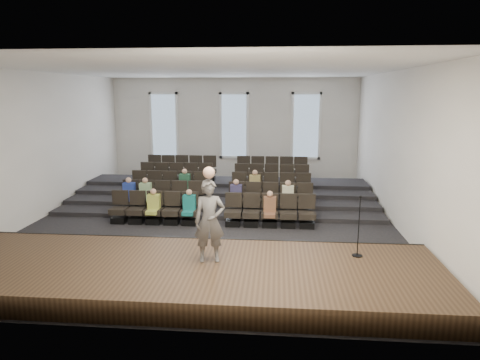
% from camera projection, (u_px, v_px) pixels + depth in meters
% --- Properties ---
extents(ground, '(14.00, 14.00, 0.00)m').
position_uv_depth(ground, '(214.00, 220.00, 14.71)').
color(ground, black).
rests_on(ground, ground).
extents(ceiling, '(12.00, 14.00, 0.02)m').
position_uv_depth(ceiling, '(212.00, 70.00, 13.70)').
color(ceiling, white).
rests_on(ceiling, ground).
extents(wall_back, '(12.00, 0.04, 5.00)m').
position_uv_depth(wall_back, '(234.00, 130.00, 21.06)').
color(wall_back, white).
rests_on(wall_back, ground).
extents(wall_front, '(12.00, 0.04, 5.00)m').
position_uv_depth(wall_front, '(152.00, 199.00, 7.35)').
color(wall_front, white).
rests_on(wall_front, ground).
extents(wall_left, '(0.04, 14.00, 5.00)m').
position_uv_depth(wall_left, '(40.00, 146.00, 14.72)').
color(wall_left, white).
rests_on(wall_left, ground).
extents(wall_right, '(0.04, 14.00, 5.00)m').
position_uv_depth(wall_right, '(399.00, 150.00, 13.69)').
color(wall_right, white).
rests_on(wall_right, ground).
extents(stage, '(11.80, 3.60, 0.50)m').
position_uv_depth(stage, '(181.00, 275.00, 9.68)').
color(stage, '#432E1C').
rests_on(stage, ground).
extents(stage_lip, '(11.80, 0.06, 0.52)m').
position_uv_depth(stage_lip, '(195.00, 247.00, 11.41)').
color(stage_lip, black).
rests_on(stage_lip, ground).
extents(risers, '(11.80, 4.80, 0.60)m').
position_uv_depth(risers, '(225.00, 193.00, 17.76)').
color(risers, black).
rests_on(risers, ground).
extents(seating_rows, '(6.80, 4.70, 1.67)m').
position_uv_depth(seating_rows, '(220.00, 190.00, 16.07)').
color(seating_rows, black).
rests_on(seating_rows, ground).
extents(windows, '(8.44, 0.10, 3.24)m').
position_uv_depth(windows, '(234.00, 126.00, 20.95)').
color(windows, white).
rests_on(windows, wall_back).
extents(audience, '(6.05, 2.64, 1.10)m').
position_uv_depth(audience, '(205.00, 194.00, 14.90)').
color(audience, '#A9B247').
rests_on(audience, seating_rows).
extents(speaker, '(0.76, 0.56, 1.90)m').
position_uv_depth(speaker, '(210.00, 221.00, 9.65)').
color(speaker, '#545150').
rests_on(speaker, stage).
extents(mic_stand, '(0.25, 0.25, 1.47)m').
position_uv_depth(mic_stand, '(358.00, 238.00, 10.03)').
color(mic_stand, black).
rests_on(mic_stand, stage).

